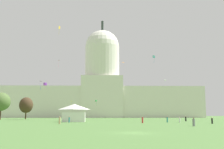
{
  "coord_description": "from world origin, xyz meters",
  "views": [
    {
      "loc": [
        -3.64,
        -33.77,
        2.21
      ],
      "look_at": [
        0.08,
        91.98,
        20.63
      ],
      "focal_mm": 43.93,
      "sensor_mm": 36.0,
      "label": 1
    }
  ],
  "objects_px": {
    "person_teal_back_left": "(69,120)",
    "kite_black_low": "(39,83)",
    "tree_west_far": "(26,105)",
    "person_white_deep_crowd": "(180,120)",
    "person_grey_front_left": "(194,122)",
    "kite_gold_high": "(59,28)",
    "kite_yellow_low": "(71,102)",
    "person_black_front_center": "(186,119)",
    "person_black_lawn_far_right": "(212,121)",
    "kite_violet_low": "(45,84)",
    "kite_white_mid": "(165,80)",
    "capitol_building": "(102,90)",
    "kite_green_low": "(96,101)",
    "tree_west_near": "(1,102)",
    "person_red_mid_left": "(142,120)",
    "person_tan_near_tree_west": "(60,120)",
    "event_tent": "(74,113)",
    "person_teal_aisle_center": "(167,120)",
    "kite_orange_mid": "(123,63)",
    "kite_pink_mid": "(58,61)",
    "kite_turquoise_mid": "(154,57)"
  },
  "relations": [
    {
      "from": "tree_west_far",
      "to": "person_black_lawn_far_right",
      "type": "bearing_deg",
      "value": -46.35
    },
    {
      "from": "person_grey_front_left",
      "to": "kite_green_low",
      "type": "relative_size",
      "value": 0.45
    },
    {
      "from": "kite_gold_high",
      "to": "kite_violet_low",
      "type": "bearing_deg",
      "value": -124.15
    },
    {
      "from": "person_teal_back_left",
      "to": "person_white_deep_crowd",
      "type": "relative_size",
      "value": 1.12
    },
    {
      "from": "event_tent",
      "to": "kite_orange_mid",
      "type": "bearing_deg",
      "value": 69.85
    },
    {
      "from": "tree_west_near",
      "to": "person_black_lawn_far_right",
      "type": "relative_size",
      "value": 7.43
    },
    {
      "from": "tree_west_near",
      "to": "person_tan_near_tree_west",
      "type": "xyz_separation_m",
      "value": [
        33.68,
        -53.54,
        -6.85
      ]
    },
    {
      "from": "person_black_lawn_far_right",
      "to": "kite_white_mid",
      "type": "relative_size",
      "value": 1.58
    },
    {
      "from": "tree_west_far",
      "to": "person_tan_near_tree_west",
      "type": "distance_m",
      "value": 73.0
    },
    {
      "from": "capitol_building",
      "to": "kite_green_low",
      "type": "bearing_deg",
      "value": -96.79
    },
    {
      "from": "person_grey_front_left",
      "to": "kite_pink_mid",
      "type": "height_order",
      "value": "kite_pink_mid"
    },
    {
      "from": "event_tent",
      "to": "person_white_deep_crowd",
      "type": "xyz_separation_m",
      "value": [
        30.0,
        -8.3,
        -1.98
      ]
    },
    {
      "from": "person_teal_aisle_center",
      "to": "kite_yellow_low",
      "type": "bearing_deg",
      "value": -82.48
    },
    {
      "from": "capitol_building",
      "to": "kite_orange_mid",
      "type": "xyz_separation_m",
      "value": [
        11.14,
        -65.92,
        7.8
      ]
    },
    {
      "from": "tree_west_far",
      "to": "person_grey_front_left",
      "type": "distance_m",
      "value": 97.25
    },
    {
      "from": "person_teal_back_left",
      "to": "person_red_mid_left",
      "type": "height_order",
      "value": "person_teal_back_left"
    },
    {
      "from": "person_white_deep_crowd",
      "to": "kite_yellow_low",
      "type": "relative_size",
      "value": 0.53
    },
    {
      "from": "tree_west_near",
      "to": "kite_green_low",
      "type": "xyz_separation_m",
      "value": [
        39.11,
        56.31,
        3.17
      ]
    },
    {
      "from": "person_red_mid_left",
      "to": "kite_yellow_low",
      "type": "xyz_separation_m",
      "value": [
        -31.88,
        108.06,
        9.58
      ]
    },
    {
      "from": "kite_green_low",
      "to": "person_white_deep_crowd",
      "type": "bearing_deg",
      "value": -112.0
    },
    {
      "from": "person_red_mid_left",
      "to": "kite_pink_mid",
      "type": "height_order",
      "value": "kite_pink_mid"
    },
    {
      "from": "person_teal_aisle_center",
      "to": "kite_turquoise_mid",
      "type": "relative_size",
      "value": 0.4
    },
    {
      "from": "tree_west_far",
      "to": "kite_gold_high",
      "type": "height_order",
      "value": "kite_gold_high"
    },
    {
      "from": "person_tan_near_tree_west",
      "to": "person_teal_aisle_center",
      "type": "relative_size",
      "value": 1.06
    },
    {
      "from": "kite_green_low",
      "to": "kite_yellow_low",
      "type": "bearing_deg",
      "value": 126.11
    },
    {
      "from": "kite_gold_high",
      "to": "kite_orange_mid",
      "type": "relative_size",
      "value": 2.49
    },
    {
      "from": "person_black_front_center",
      "to": "person_black_lawn_far_right",
      "type": "xyz_separation_m",
      "value": [
        -0.72,
        -23.9,
        -0.05
      ]
    },
    {
      "from": "person_teal_back_left",
      "to": "kite_green_low",
      "type": "height_order",
      "value": "kite_green_low"
    },
    {
      "from": "capitol_building",
      "to": "kite_green_low",
      "type": "height_order",
      "value": "capitol_building"
    },
    {
      "from": "tree_west_far",
      "to": "person_tan_near_tree_west",
      "type": "xyz_separation_m",
      "value": [
        26.89,
        -67.62,
        -5.84
      ]
    },
    {
      "from": "person_teal_aisle_center",
      "to": "kite_pink_mid",
      "type": "distance_m",
      "value": 71.33
    },
    {
      "from": "kite_yellow_low",
      "to": "person_teal_back_left",
      "type": "bearing_deg",
      "value": -29.47
    },
    {
      "from": "person_red_mid_left",
      "to": "kite_green_low",
      "type": "relative_size",
      "value": 0.46
    },
    {
      "from": "person_grey_front_left",
      "to": "kite_turquoise_mid",
      "type": "xyz_separation_m",
      "value": [
        9.78,
        92.06,
        32.54
      ]
    },
    {
      "from": "person_grey_front_left",
      "to": "kite_yellow_low",
      "type": "distance_m",
      "value": 133.95
    },
    {
      "from": "person_teal_aisle_center",
      "to": "person_white_deep_crowd",
      "type": "bearing_deg",
      "value": 138.96
    },
    {
      "from": "tree_west_far",
      "to": "person_white_deep_crowd",
      "type": "xyz_separation_m",
      "value": [
        58.23,
        -56.97,
        -5.98
      ]
    },
    {
      "from": "tree_west_far",
      "to": "kite_gold_high",
      "type": "distance_m",
      "value": 44.51
    },
    {
      "from": "tree_west_far",
      "to": "tree_west_near",
      "type": "relative_size",
      "value": 0.9
    },
    {
      "from": "person_white_deep_crowd",
      "to": "kite_white_mid",
      "type": "height_order",
      "value": "kite_white_mid"
    },
    {
      "from": "event_tent",
      "to": "person_teal_back_left",
      "type": "bearing_deg",
      "value": -96.39
    },
    {
      "from": "event_tent",
      "to": "kite_yellow_low",
      "type": "height_order",
      "value": "kite_yellow_low"
    },
    {
      "from": "kite_gold_high",
      "to": "kite_yellow_low",
      "type": "height_order",
      "value": "kite_gold_high"
    },
    {
      "from": "event_tent",
      "to": "kite_green_low",
      "type": "xyz_separation_m",
      "value": [
        4.1,
        90.89,
        8.18
      ]
    },
    {
      "from": "person_tan_near_tree_west",
      "to": "kite_gold_high",
      "type": "xyz_separation_m",
      "value": [
        -7.54,
        40.62,
        35.46
      ]
    },
    {
      "from": "tree_west_far",
      "to": "person_teal_back_left",
      "type": "bearing_deg",
      "value": -63.54
    },
    {
      "from": "person_teal_back_left",
      "to": "kite_black_low",
      "type": "relative_size",
      "value": 0.49
    },
    {
      "from": "person_grey_front_left",
      "to": "kite_white_mid",
      "type": "distance_m",
      "value": 111.86
    },
    {
      "from": "capitol_building",
      "to": "person_black_front_center",
      "type": "xyz_separation_m",
      "value": [
        28.36,
        -114.59,
        -19.83
      ]
    },
    {
      "from": "tree_west_far",
      "to": "tree_west_near",
      "type": "distance_m",
      "value": 15.67
    }
  ]
}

